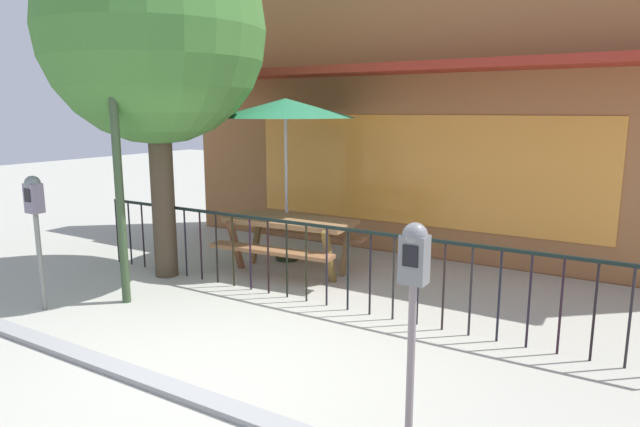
{
  "coord_description": "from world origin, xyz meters",
  "views": [
    {
      "loc": [
        3.13,
        -3.54,
        2.28
      ],
      "look_at": [
        -0.33,
        2.19,
        1.01
      ],
      "focal_mm": 30.84,
      "sensor_mm": 36.0,
      "label": 1
    }
  ],
  "objects_px": {
    "street_tree": "(154,33)",
    "street_lamp": "(112,79)",
    "parking_meter_near": "(414,274)",
    "parking_meter_far": "(35,207)",
    "picnic_table_left": "(290,230)",
    "patio_umbrella": "(285,109)"
  },
  "relations": [
    {
      "from": "patio_umbrella",
      "to": "parking_meter_near",
      "type": "relative_size",
      "value": 1.58
    },
    {
      "from": "picnic_table_left",
      "to": "street_tree",
      "type": "distance_m",
      "value": 3.16
    },
    {
      "from": "patio_umbrella",
      "to": "parking_meter_near",
      "type": "bearing_deg",
      "value": -45.1
    },
    {
      "from": "street_lamp",
      "to": "parking_meter_far",
      "type": "bearing_deg",
      "value": -133.17
    },
    {
      "from": "parking_meter_near",
      "to": "street_tree",
      "type": "relative_size",
      "value": 0.33
    },
    {
      "from": "parking_meter_near",
      "to": "street_tree",
      "type": "distance_m",
      "value": 5.16
    },
    {
      "from": "patio_umbrella",
      "to": "street_tree",
      "type": "bearing_deg",
      "value": -122.13
    },
    {
      "from": "patio_umbrella",
      "to": "street_lamp",
      "type": "bearing_deg",
      "value": -102.54
    },
    {
      "from": "picnic_table_left",
      "to": "street_tree",
      "type": "bearing_deg",
      "value": -143.39
    },
    {
      "from": "street_lamp",
      "to": "street_tree",
      "type": "bearing_deg",
      "value": 111.34
    },
    {
      "from": "picnic_table_left",
      "to": "street_lamp",
      "type": "height_order",
      "value": "street_lamp"
    },
    {
      "from": "street_tree",
      "to": "street_lamp",
      "type": "xyz_separation_m",
      "value": [
        0.4,
        -1.03,
        -0.64
      ]
    },
    {
      "from": "picnic_table_left",
      "to": "parking_meter_near",
      "type": "xyz_separation_m",
      "value": [
        2.97,
        -2.88,
        0.58
      ]
    },
    {
      "from": "street_tree",
      "to": "parking_meter_far",
      "type": "bearing_deg",
      "value": -97.39
    },
    {
      "from": "parking_meter_near",
      "to": "street_lamp",
      "type": "bearing_deg",
      "value": 168.27
    },
    {
      "from": "parking_meter_near",
      "to": "parking_meter_far",
      "type": "distance_m",
      "value": 4.58
    },
    {
      "from": "street_tree",
      "to": "street_lamp",
      "type": "bearing_deg",
      "value": -68.66
    },
    {
      "from": "street_tree",
      "to": "patio_umbrella",
      "type": "bearing_deg",
      "value": 57.87
    },
    {
      "from": "patio_umbrella",
      "to": "parking_meter_near",
      "type": "xyz_separation_m",
      "value": [
        3.38,
        -3.4,
        -1.09
      ]
    },
    {
      "from": "patio_umbrella",
      "to": "parking_meter_near",
      "type": "distance_m",
      "value": 4.92
    },
    {
      "from": "street_tree",
      "to": "street_lamp",
      "type": "relative_size",
      "value": 1.18
    },
    {
      "from": "parking_meter_far",
      "to": "street_tree",
      "type": "bearing_deg",
      "value": 82.61
    }
  ]
}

